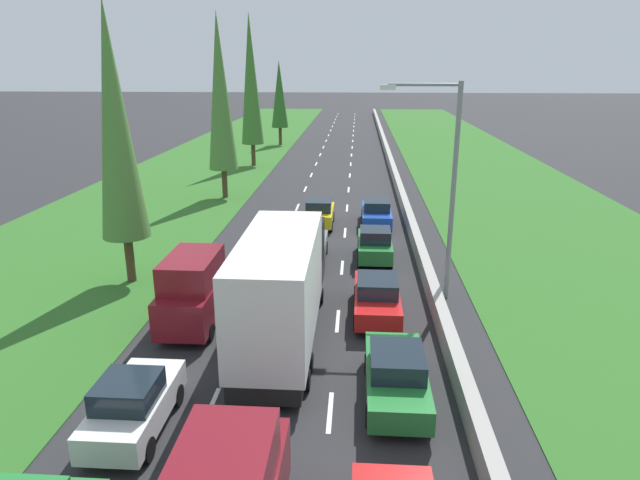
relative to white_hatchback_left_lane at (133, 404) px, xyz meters
name	(u,v)px	position (x,y,z in m)	size (l,w,h in m)	color
ground_plane	(335,159)	(3.51, 46.20, -0.84)	(300.00, 300.00, 0.00)	#28282B
grass_verge_left	(217,158)	(-9.14, 46.20, -0.82)	(14.00, 140.00, 0.04)	#2D6623
grass_verge_right	(472,161)	(17.86, 46.20, -0.82)	(14.00, 140.00, 0.04)	#2D6623
median_barrier	(389,156)	(9.21, 46.20, -0.41)	(0.44, 120.00, 0.85)	#9E9B93
lane_markings	(335,159)	(3.51, 46.20, -0.83)	(3.64, 116.00, 0.01)	white
white_hatchback_left_lane	(133,404)	(0.00, 0.00, 0.00)	(1.74, 3.90, 1.72)	white
green_sedan_right_lane	(396,375)	(7.18, 2.02, -0.02)	(1.82, 4.50, 1.64)	#237A33
white_box_truck_centre_lane	(282,285)	(3.36, 5.41, 1.35)	(2.46, 9.40, 4.18)	black
red_sedan_right_lane_third	(377,297)	(6.79, 7.82, -0.02)	(1.82, 4.50, 1.64)	red
grey_sedan_centre_lane	(308,247)	(3.51, 13.94, -0.02)	(1.82, 4.50, 1.64)	slate
yellow_hatchback_centre_lane	(319,213)	(3.63, 20.49, 0.00)	(1.74, 3.90, 1.72)	yellow
maroon_van_left_lane	(195,289)	(-0.19, 6.73, 0.56)	(1.96, 4.90, 2.82)	maroon
green_hatchback_right_lane	(375,244)	(6.89, 14.48, 0.00)	(1.74, 3.90, 1.72)	#237A33
blue_sedan_right_lane	(376,213)	(7.16, 20.97, -0.02)	(1.82, 4.50, 1.64)	#1E47B7
poplar_tree_second	(115,124)	(-4.40, 10.74, 6.35)	(2.11, 2.11, 12.27)	#4C3823
poplar_tree_third	(220,93)	(-3.99, 27.82, 6.83)	(2.13, 2.13, 13.22)	#4C3823
poplar_tree_fourth	(251,80)	(-4.36, 41.71, 7.37)	(2.16, 2.16, 14.31)	#4C3823
poplar_tree_fifth	(279,95)	(-3.72, 56.75, 5.29)	(2.05, 2.05, 10.15)	#4C3823
street_light_mast	(446,177)	(9.49, 9.90, 4.40)	(3.20, 0.28, 9.00)	gray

